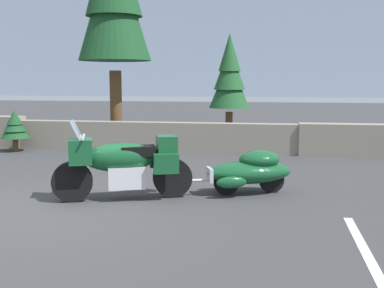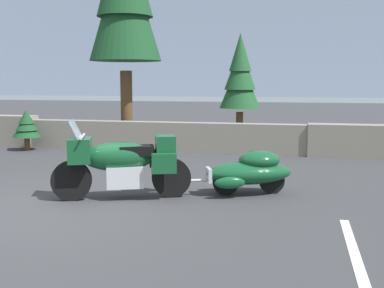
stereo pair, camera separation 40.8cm
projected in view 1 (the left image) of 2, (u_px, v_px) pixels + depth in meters
name	position (u px, v px, depth m)	size (l,w,h in m)	color
ground_plane	(49.00, 209.00, 7.31)	(80.00, 80.00, 0.00)	#38383A
stone_guard_wall	(140.00, 135.00, 13.49)	(24.00, 0.57, 0.93)	gray
distant_ridgeline	(261.00, 53.00, 100.38)	(240.00, 80.00, 16.00)	#99A8BF
touring_motorcycle	(123.00, 162.00, 7.86)	(2.21, 1.23, 1.33)	black
car_shaped_trailer	(250.00, 170.00, 8.31)	(2.18, 1.19, 0.76)	black
pine_tree_secondary	(229.00, 75.00, 14.94)	(1.27, 1.27, 3.45)	brown
pine_sapling_near	(15.00, 126.00, 13.34)	(0.80, 0.80, 1.16)	brown
parking_stripe_marker	(372.00, 265.00, 5.08)	(0.12, 3.60, 0.01)	silver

